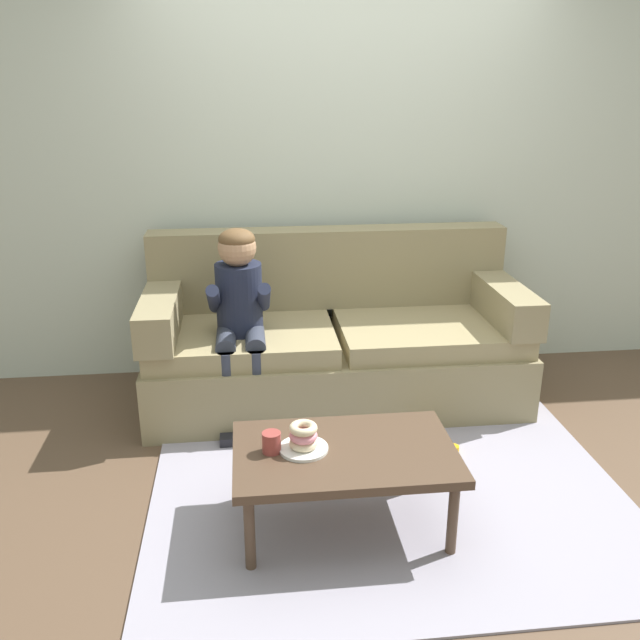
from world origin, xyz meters
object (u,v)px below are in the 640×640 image
Objects in this scene: coffee_table at (345,457)px; person_child at (239,308)px; mug at (272,442)px; couch at (334,343)px; donut at (303,443)px; toy_controller at (438,451)px.

coffee_table is 0.86× the size of person_child.
coffee_table is 0.32m from mug.
couch is 18.41× the size of donut.
couch is 0.95m from toy_controller.
person_child is (-0.43, 1.08, 0.33)m from coffee_table.
couch is 1.31m from donut.
donut is at bearing -103.28° from couch.
mug is 0.40× the size of toy_controller.
donut is (0.26, -1.06, -0.25)m from person_child.
donut is 1.33× the size of mug.
coffee_table is at bearing -68.18° from person_child.
coffee_table is 10.49× the size of mug.
person_child is at bearing 111.82° from coffee_table.
donut reaches higher than toy_controller.
person_child reaches higher than coffee_table.
coffee_table is 1.21m from person_child.
coffee_table is at bearing -4.68° from donut.
toy_controller is at bearing 42.39° from coffee_table.
mug reaches higher than toy_controller.
mug reaches higher than donut.
couch is 2.00× the size of person_child.
couch reaches higher than toy_controller.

